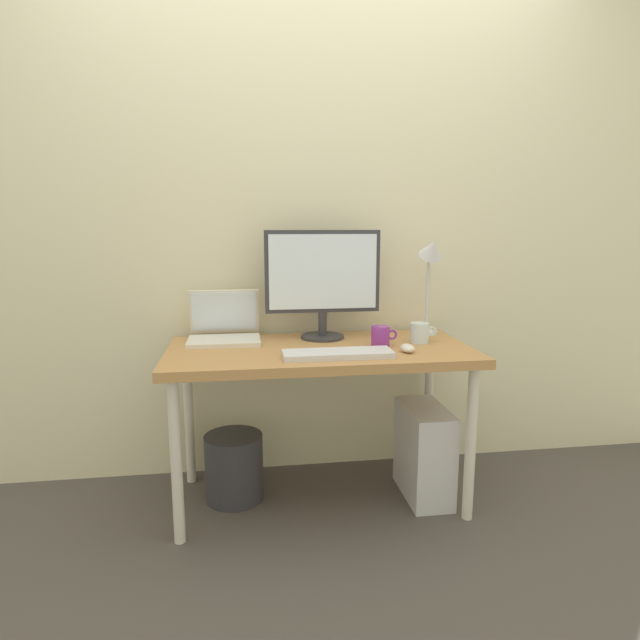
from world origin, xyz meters
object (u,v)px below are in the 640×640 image
object	(u,v)px
desk	(320,362)
keyboard	(338,354)
glass_cup	(420,333)
laptop	(224,328)
computer_tower	(424,452)
wastebasket	(234,467)
mouse	(407,348)
monitor	(323,278)
coffee_mug	(381,336)
desk_lamp	(431,264)

from	to	relation	value
desk	keyboard	world-z (taller)	keyboard
glass_cup	keyboard	bearing A→B (deg)	-153.31
laptop	keyboard	xyz separation A→B (m)	(0.46, -0.38, -0.05)
desk	computer_tower	bearing A→B (deg)	-4.44
laptop	keyboard	distance (m)	0.60
desk	wastebasket	size ratio (longest dim) A/B	4.35
keyboard	computer_tower	distance (m)	0.68
glass_cup	desk	bearing A→B (deg)	-176.11
laptop	glass_cup	distance (m)	0.89
mouse	computer_tower	xyz separation A→B (m)	(0.13, 0.10, -0.51)
laptop	wastebasket	world-z (taller)	laptop
glass_cup	monitor	bearing A→B (deg)	160.06
keyboard	mouse	distance (m)	0.30
monitor	coffee_mug	distance (m)	0.38
laptop	desk_lamp	distance (m)	1.00
mouse	desk_lamp	bearing A→B (deg)	57.51
wastebasket	keyboard	bearing A→B (deg)	-28.60
mouse	glass_cup	bearing A→B (deg)	56.86
mouse	glass_cup	size ratio (longest dim) A/B	0.75
desk_lamp	coffee_mug	xyz separation A→B (m)	(-0.29, -0.19, -0.30)
desk	monitor	size ratio (longest dim) A/B	2.47
glass_cup	wastebasket	size ratio (longest dim) A/B	0.40
desk	monitor	distance (m)	0.40
coffee_mug	computer_tower	size ratio (longest dim) A/B	0.28
desk	wastebasket	distance (m)	0.62
monitor	computer_tower	bearing A→B (deg)	-26.89
glass_cup	coffee_mug	bearing A→B (deg)	-167.67
desk	laptop	bearing A→B (deg)	154.02
coffee_mug	wastebasket	distance (m)	0.89
laptop	wastebasket	distance (m)	0.63
desk_lamp	coffee_mug	distance (m)	0.45
desk	glass_cup	distance (m)	0.47
keyboard	coffee_mug	world-z (taller)	coffee_mug
keyboard	coffee_mug	xyz separation A→B (m)	(0.22, 0.16, 0.03)
laptop	computer_tower	bearing A→B (deg)	-15.03
coffee_mug	desk	bearing A→B (deg)	177.72
coffee_mug	wastebasket	world-z (taller)	coffee_mug
monitor	computer_tower	xyz separation A→B (m)	(0.43, -0.22, -0.78)
laptop	coffee_mug	size ratio (longest dim) A/B	2.77
desk	mouse	size ratio (longest dim) A/B	14.49
computer_tower	wastebasket	bearing A→B (deg)	173.62
computer_tower	mouse	bearing A→B (deg)	-140.90
desk	desk_lamp	size ratio (longest dim) A/B	2.74
coffee_mug	keyboard	bearing A→B (deg)	-143.14
monitor	coffee_mug	xyz separation A→B (m)	(0.23, -0.19, -0.24)
computer_tower	keyboard	bearing A→B (deg)	-161.94
monitor	coffee_mug	size ratio (longest dim) A/B	4.57
monitor	coffee_mug	world-z (taller)	monitor
monitor	desk_lamp	distance (m)	0.52
monitor	desk_lamp	size ratio (longest dim) A/B	1.11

